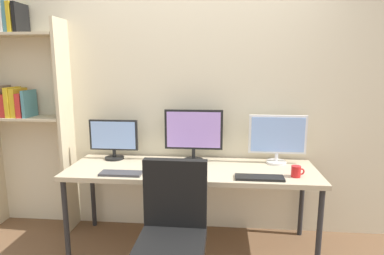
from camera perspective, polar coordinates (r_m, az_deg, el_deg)
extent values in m
cube|color=beige|center=(3.15, 0.62, 5.02)|extent=(4.56, 0.10, 2.60)
cube|color=tan|center=(2.86, -0.09, -7.49)|extent=(2.16, 0.68, 0.04)
cylinder|color=#262628|center=(3.01, -21.31, -14.87)|extent=(0.04, 0.04, 0.70)
cylinder|color=#262628|center=(2.83, 21.50, -16.57)|extent=(0.04, 0.04, 0.70)
cylinder|color=#262628|center=(3.49, -17.04, -10.97)|extent=(0.04, 0.04, 0.70)
cylinder|color=#262628|center=(3.34, 18.72, -12.09)|extent=(0.04, 0.04, 0.70)
cube|color=beige|center=(3.34, -21.23, -0.23)|extent=(0.03, 0.28, 2.04)
cube|color=beige|center=(3.52, -27.20, 1.53)|extent=(0.76, 0.28, 0.02)
cube|color=beige|center=(3.50, -28.32, 14.18)|extent=(0.76, 0.28, 0.02)
cube|color=gray|center=(3.63, -30.35, 4.06)|extent=(0.05, 0.22, 0.30)
cube|color=red|center=(3.60, -29.48, 3.46)|extent=(0.06, 0.22, 0.22)
cube|color=gold|center=(3.55, -28.93, 3.96)|extent=(0.04, 0.22, 0.28)
cube|color=gold|center=(3.53, -28.16, 3.92)|extent=(0.05, 0.22, 0.27)
cube|color=red|center=(3.49, -27.40, 3.54)|extent=(0.05, 0.22, 0.23)
cube|color=teal|center=(3.47, -26.69, 3.79)|extent=(0.03, 0.22, 0.26)
cube|color=#287F3D|center=(3.58, -30.20, 15.60)|extent=(0.04, 0.22, 0.19)
cube|color=white|center=(3.55, -29.68, 15.98)|extent=(0.03, 0.22, 0.22)
cube|color=teal|center=(3.54, -29.15, 16.50)|extent=(0.03, 0.22, 0.28)
cube|color=gold|center=(3.51, -28.64, 16.52)|extent=(0.04, 0.22, 0.27)
cube|color=black|center=(3.49, -27.91, 16.61)|extent=(0.04, 0.22, 0.27)
cube|color=black|center=(2.25, -3.65, -19.82)|extent=(0.44, 0.44, 0.08)
cube|color=black|center=(2.30, -2.95, -11.39)|extent=(0.44, 0.07, 0.48)
cylinder|color=black|center=(3.20, -13.47, -5.22)|extent=(0.18, 0.18, 0.02)
cylinder|color=black|center=(3.19, -13.51, -4.44)|extent=(0.03, 0.03, 0.07)
cube|color=black|center=(3.15, -13.62, -1.28)|extent=(0.46, 0.03, 0.29)
cube|color=#8CB2F2|center=(3.14, -13.72, -1.34)|extent=(0.42, 0.01, 0.26)
cylinder|color=black|center=(3.05, 0.28, -5.73)|extent=(0.18, 0.18, 0.02)
cylinder|color=black|center=(3.03, 0.28, -4.68)|extent=(0.03, 0.03, 0.10)
cube|color=black|center=(2.98, 0.29, -0.36)|extent=(0.54, 0.03, 0.37)
cube|color=#B28CE5|center=(2.97, 0.26, -0.42)|extent=(0.49, 0.01, 0.33)
cylinder|color=silver|center=(3.08, 14.60, -5.91)|extent=(0.18, 0.18, 0.02)
cylinder|color=silver|center=(3.07, 14.64, -5.07)|extent=(0.03, 0.03, 0.07)
cube|color=silver|center=(3.02, 14.81, -1.18)|extent=(0.51, 0.03, 0.35)
cube|color=#8CB2F2|center=(3.01, 14.87, -1.25)|extent=(0.47, 0.01, 0.32)
cube|color=#38383D|center=(2.74, -12.40, -7.89)|extent=(0.34, 0.13, 0.02)
cube|color=black|center=(2.64, 11.78, -8.63)|extent=(0.38, 0.13, 0.02)
ellipsoid|color=#38383D|center=(2.66, 1.48, -8.11)|extent=(0.06, 0.10, 0.03)
cube|color=silver|center=(2.79, -2.82, -7.30)|extent=(0.33, 0.24, 0.02)
cylinder|color=red|center=(2.75, 17.82, -7.36)|extent=(0.08, 0.08, 0.09)
torus|color=red|center=(2.76, 18.64, -7.35)|extent=(0.06, 0.01, 0.06)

